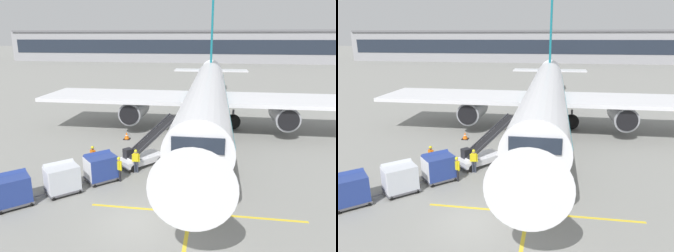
% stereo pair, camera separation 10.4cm
% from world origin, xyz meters
% --- Properties ---
extents(ground_plane, '(600.00, 600.00, 0.00)m').
position_xyz_m(ground_plane, '(0.00, 0.00, 0.00)').
color(ground_plane, gray).
extents(parked_airplane, '(33.76, 43.44, 14.84)m').
position_xyz_m(parked_airplane, '(3.10, 17.66, 3.82)').
color(parked_airplane, white).
rests_on(parked_airplane, ground).
extents(belt_loader, '(4.27, 4.64, 3.49)m').
position_xyz_m(belt_loader, '(-1.32, 7.76, 0.93)').
color(belt_loader, silver).
rests_on(belt_loader, ground).
extents(baggage_cart_lead, '(2.55, 2.53, 1.91)m').
position_xyz_m(baggage_cart_lead, '(-3.52, 4.51, 1.00)').
color(baggage_cart_lead, '#515156').
rests_on(baggage_cart_lead, ground).
extents(baggage_cart_second, '(2.55, 2.53, 1.91)m').
position_xyz_m(baggage_cart_second, '(-5.29, 2.49, 1.00)').
color(baggage_cart_second, '#515156').
rests_on(baggage_cart_second, ground).
extents(baggage_cart_third, '(2.55, 2.53, 1.91)m').
position_xyz_m(baggage_cart_third, '(-7.40, 0.58, 1.00)').
color(baggage_cart_third, '#515156').
rests_on(baggage_cart_third, ground).
extents(ground_crew_by_loader, '(0.57, 0.26, 1.74)m').
position_xyz_m(ground_crew_by_loader, '(-1.49, 6.17, 1.00)').
color(ground_crew_by_loader, '#333847').
rests_on(ground_crew_by_loader, ground).
extents(ground_crew_by_carts, '(0.48, 0.42, 1.74)m').
position_xyz_m(ground_crew_by_carts, '(-4.80, 6.41, 1.00)').
color(ground_crew_by_carts, '#333847').
rests_on(ground_crew_by_carts, ground).
extents(ground_crew_marshaller, '(0.47, 0.42, 1.74)m').
position_xyz_m(ground_crew_marshaller, '(-2.27, 4.61, 1.00)').
color(ground_crew_marshaller, black).
rests_on(ground_crew_marshaller, ground).
extents(safety_cone_engine_keepout, '(0.61, 0.61, 0.69)m').
position_xyz_m(safety_cone_engine_keepout, '(-4.29, 13.51, 0.33)').
color(safety_cone_engine_keepout, black).
rests_on(safety_cone_engine_keepout, ground).
extents(apron_guidance_line_lead_in, '(0.20, 110.00, 0.01)m').
position_xyz_m(apron_guidance_line_lead_in, '(2.83, 16.87, 0.00)').
color(apron_guidance_line_lead_in, yellow).
rests_on(apron_guidance_line_lead_in, ground).
extents(apron_guidance_line_stop_bar, '(12.00, 0.20, 0.01)m').
position_xyz_m(apron_guidance_line_stop_bar, '(3.10, 1.30, 0.00)').
color(apron_guidance_line_stop_bar, yellow).
rests_on(apron_guidance_line_stop_bar, ground).
extents(terminal_building, '(148.87, 21.95, 11.76)m').
position_xyz_m(terminal_building, '(-2.67, 115.64, 5.83)').
color(terminal_building, '#939399').
rests_on(terminal_building, ground).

